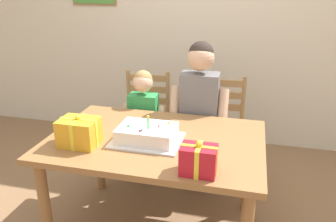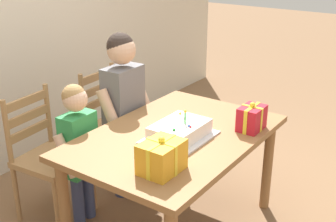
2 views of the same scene
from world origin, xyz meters
The scene contains 9 objects.
back_wall centered at (0.00, 1.68, 1.30)m, with size 6.40×0.11×2.60m.
dining_table centered at (0.00, 0.00, 0.64)m, with size 1.40×0.95×0.73m.
birthday_cake centered at (-0.04, -0.06, 0.78)m, with size 0.44×0.34×0.19m.
gift_box_red_large centered at (0.34, -0.36, 0.81)m, with size 0.20×0.14×0.19m.
gift_box_beside_cake centered at (-0.43, -0.21, 0.82)m, with size 0.24×0.19×0.21m.
chair_left centered at (-0.35, 0.85, 0.47)m, with size 0.46×0.46×0.92m.
chair_right centered at (0.34, 0.85, 0.47)m, with size 0.44×0.44×0.92m.
child_older centered at (0.19, 0.59, 0.78)m, with size 0.46×0.26×1.28m.
child_younger centered at (-0.28, 0.59, 0.62)m, with size 0.37×0.22×1.02m.
Camera 1 is at (0.57, -1.92, 1.69)m, focal length 36.02 mm.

